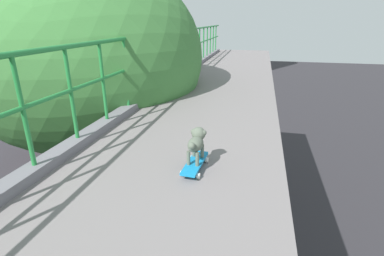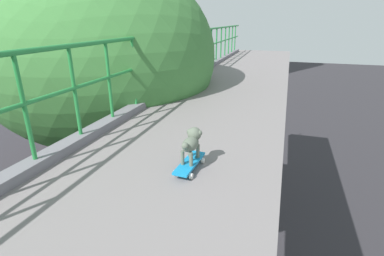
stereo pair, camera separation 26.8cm
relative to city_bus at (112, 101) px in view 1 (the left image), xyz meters
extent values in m
cube|color=black|center=(9.74, -17.47, 4.30)|extent=(2.37, 0.06, 0.00)
cylinder|color=#24823B|center=(8.58, -17.04, 4.93)|extent=(0.04, 0.04, 1.04)
cylinder|color=#24823B|center=(8.58, -16.33, 4.93)|extent=(0.04, 0.04, 1.04)
cylinder|color=#24823B|center=(8.58, -15.63, 4.93)|extent=(0.04, 0.04, 1.04)
cylinder|color=#24823B|center=(8.58, -14.92, 4.93)|extent=(0.04, 0.04, 1.04)
cylinder|color=#24823B|center=(8.58, -14.22, 4.93)|extent=(0.04, 0.04, 1.04)
cylinder|color=#24823B|center=(8.58, -13.52, 4.93)|extent=(0.04, 0.04, 1.04)
cylinder|color=#24823B|center=(8.58, -12.81, 4.93)|extent=(0.04, 0.04, 1.04)
cylinder|color=#24823B|center=(8.58, -12.11, 4.93)|extent=(0.04, 0.04, 1.04)
cylinder|color=#24823B|center=(8.58, -11.40, 4.93)|extent=(0.04, 0.04, 1.04)
cylinder|color=#24823B|center=(8.58, -10.70, 4.93)|extent=(0.04, 0.04, 1.04)
cylinder|color=#24823B|center=(8.58, -9.99, 4.93)|extent=(0.04, 0.04, 1.04)
cylinder|color=#24823B|center=(8.58, -9.29, 4.93)|extent=(0.04, 0.04, 1.04)
cylinder|color=#24823B|center=(8.58, -8.58, 4.93)|extent=(0.04, 0.04, 1.04)
cylinder|color=#24823B|center=(8.58, -7.88, 4.93)|extent=(0.04, 0.04, 1.04)
cylinder|color=#24823B|center=(8.58, -7.17, 4.93)|extent=(0.04, 0.04, 1.04)
cylinder|color=#24823B|center=(8.58, -6.47, 4.93)|extent=(0.04, 0.04, 1.04)
cylinder|color=#24823B|center=(8.58, -5.76, 4.93)|extent=(0.04, 0.04, 1.04)
cube|color=red|center=(0.00, 0.00, -0.08)|extent=(2.39, 10.70, 3.30)
cube|color=black|center=(0.00, 0.00, 0.50)|extent=(2.41, 9.85, 0.70)
cylinder|color=black|center=(1.15, 3.74, -1.53)|extent=(0.28, 0.96, 0.96)
cylinder|color=black|center=(-1.15, 3.74, -1.53)|extent=(0.28, 0.96, 0.96)
cylinder|color=black|center=(1.15, -2.95, -1.53)|extent=(0.28, 0.96, 0.96)
cylinder|color=black|center=(-1.15, -2.95, -1.53)|extent=(0.28, 0.96, 0.96)
cylinder|color=#473B31|center=(6.74, -13.14, 0.73)|extent=(0.53, 0.53, 5.47)
ellipsoid|color=#3E7B3B|center=(6.74, -13.14, 4.91)|extent=(5.29, 5.29, 4.28)
cube|color=#1683C6|center=(10.06, -16.58, 4.37)|extent=(0.18, 0.54, 0.02)
cylinder|color=silver|center=(10.16, -16.41, 4.33)|extent=(0.03, 0.06, 0.06)
cylinder|color=silver|center=(9.99, -16.40, 4.33)|extent=(0.03, 0.06, 0.06)
cylinder|color=silver|center=(10.14, -16.76, 4.33)|extent=(0.03, 0.06, 0.06)
cylinder|color=silver|center=(9.97, -16.75, 4.33)|extent=(0.03, 0.06, 0.06)
cylinder|color=#5A6556|center=(10.11, -16.46, 4.46)|extent=(0.04, 0.04, 0.14)
cylinder|color=#5A6556|center=(10.03, -16.45, 4.46)|extent=(0.04, 0.04, 0.14)
cylinder|color=#5A6556|center=(10.10, -16.65, 4.46)|extent=(0.04, 0.04, 0.14)
cylinder|color=#5A6556|center=(10.01, -16.65, 4.46)|extent=(0.04, 0.04, 0.14)
ellipsoid|color=#5A6556|center=(10.06, -16.55, 4.57)|extent=(0.16, 0.27, 0.13)
sphere|color=#5A6556|center=(10.07, -16.44, 4.63)|extent=(0.14, 0.14, 0.14)
ellipsoid|color=#5D6647|center=(10.07, -16.38, 4.62)|extent=(0.05, 0.07, 0.04)
sphere|color=#5A6556|center=(10.12, -16.45, 4.65)|extent=(0.06, 0.06, 0.06)
sphere|color=#5A6556|center=(10.02, -16.44, 4.65)|extent=(0.06, 0.06, 0.06)
sphere|color=#5A6556|center=(10.06, -16.69, 4.61)|extent=(0.07, 0.07, 0.07)
camera|label=1|loc=(10.63, -19.11, 5.72)|focal=27.14mm
camera|label=2|loc=(10.88, -19.04, 5.72)|focal=27.14mm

